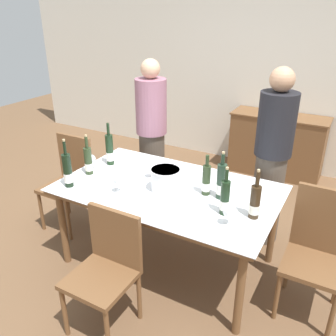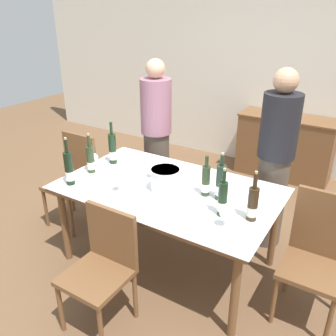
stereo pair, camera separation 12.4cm
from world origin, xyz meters
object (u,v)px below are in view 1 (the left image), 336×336
ice_bucket (166,179)px  wine_bottle_1 (206,181)px  wine_glass_3 (229,212)px  sideboard_cabinet (277,145)px  chair_left_end (70,176)px  wine_glass_0 (152,166)px  chair_near_front (107,264)px  wine_bottle_0 (110,150)px  wine_glass_1 (91,159)px  wine_bottle_5 (225,198)px  wine_glass_2 (118,181)px  wine_bottle_3 (255,202)px  person_host (152,136)px  person_guest_left (272,160)px  wine_bottle_2 (88,161)px  chair_right_end (318,246)px  wine_bottle_4 (221,182)px  wine_bottle_6 (68,171)px  dining_table (168,195)px

ice_bucket → wine_bottle_1: wine_bottle_1 is taller
wine_glass_3 → sideboard_cabinet: bearing=95.5°
ice_bucket → chair_left_end: (-1.19, 0.13, -0.32)m
wine_glass_0 → chair_near_front: (0.16, -0.86, -0.36)m
wine_bottle_0 → wine_glass_1: size_ratio=2.86×
wine_bottle_5 → wine_glass_2: 0.86m
wine_bottle_3 → wine_bottle_5: wine_bottle_3 is taller
person_host → wine_glass_0: bearing=-58.5°
wine_glass_1 → person_host: bearing=82.6°
wine_glass_1 → person_guest_left: person_guest_left is taller
wine_bottle_2 → wine_glass_2: (0.44, -0.16, -0.02)m
chair_left_end → person_host: size_ratio=0.57×
wine_glass_0 → wine_glass_1: 0.59m
wine_glass_0 → person_guest_left: bearing=38.9°
sideboard_cabinet → chair_near_front: chair_near_front is taller
wine_glass_1 → person_host: (0.11, 0.86, -0.03)m
wine_glass_0 → person_guest_left: size_ratio=0.09×
wine_bottle_5 → person_host: person_host is taller
wine_glass_1 → wine_bottle_0: bearing=66.4°
ice_bucket → wine_bottle_0: bearing=164.3°
chair_right_end → ice_bucket: bearing=-173.5°
wine_bottle_3 → wine_glass_0: wine_bottle_3 is taller
wine_bottle_2 → wine_glass_3: bearing=-7.1°
wine_bottle_1 → wine_bottle_5: 0.31m
wine_bottle_1 → person_guest_left: (0.33, 0.73, -0.03)m
sideboard_cabinet → wine_bottle_4: size_ratio=3.18×
wine_glass_2 → wine_glass_3: 0.93m
wine_bottle_4 → person_host: 1.37m
wine_glass_3 → person_host: (-1.30, 1.12, -0.03)m
wine_bottle_5 → wine_glass_2: bearing=-172.8°
ice_bucket → wine_bottle_1: bearing=16.8°
wine_glass_2 → chair_near_front: wine_glass_2 is taller
wine_bottle_6 → sideboard_cabinet: bearing=67.9°
dining_table → wine_bottle_2: wine_bottle_2 is taller
wine_bottle_1 → chair_right_end: (0.88, 0.04, -0.34)m
wine_glass_0 → dining_table: bearing=-23.5°
ice_bucket → wine_glass_0: bearing=147.9°
sideboard_cabinet → dining_table: sideboard_cabinet is taller
wine_bottle_2 → wine_bottle_3: wine_bottle_3 is taller
wine_bottle_3 → wine_glass_2: (-1.06, -0.16, -0.02)m
dining_table → wine_bottle_4: size_ratio=4.63×
wine_glass_1 → person_guest_left: (1.43, 0.80, -0.01)m
ice_bucket → person_host: (-0.68, 0.89, -0.03)m
wine_bottle_6 → wine_glass_1: wine_bottle_6 is taller
wine_bottle_6 → person_guest_left: 1.80m
wine_bottle_2 → person_guest_left: (1.39, 0.89, -0.03)m
dining_table → person_guest_left: 1.03m
wine_bottle_4 → chair_right_end: bearing=2.9°
person_guest_left → person_host: bearing=177.2°
wine_glass_0 → wine_bottle_4: bearing=-3.2°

